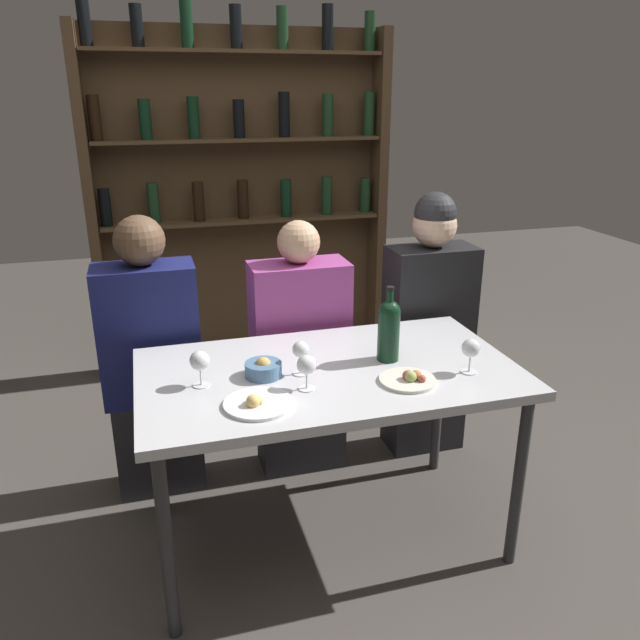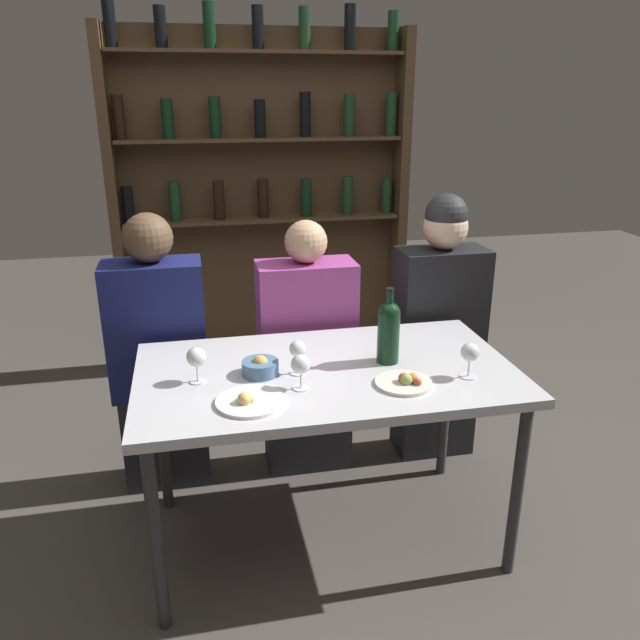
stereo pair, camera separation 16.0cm
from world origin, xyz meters
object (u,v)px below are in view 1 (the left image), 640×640
food_plate_0 (258,403)px  seated_person_left (152,367)px  wine_bottle (389,328)px  food_plate_1 (409,379)px  wine_glass_1 (301,351)px  wine_glass_2 (200,362)px  snack_bowl (263,369)px  seated_person_right (428,330)px  seated_person_center (300,358)px  wine_glass_0 (307,366)px  wine_glass_3 (471,349)px

food_plate_0 → seated_person_left: seated_person_left is taller
wine_bottle → food_plate_1: wine_bottle is taller
wine_glass_1 → wine_glass_2: wine_glass_2 is taller
snack_bowl → food_plate_0: bearing=-106.0°
seated_person_right → seated_person_left: bearing=180.0°
food_plate_0 → seated_person_right: seated_person_right is taller
wine_glass_2 → seated_person_right: size_ratio=0.10×
seated_person_center → wine_glass_2: bearing=-131.1°
food_plate_0 → seated_person_center: size_ratio=0.19×
wine_glass_0 → seated_person_right: seated_person_right is taller
snack_bowl → seated_person_right: size_ratio=0.10×
wine_glass_2 → seated_person_center: 0.80m
wine_glass_3 → seated_person_left: 1.35m
wine_glass_0 → food_plate_0: 0.21m
wine_glass_1 → seated_person_center: (0.14, 0.57, -0.28)m
wine_glass_0 → snack_bowl: 0.20m
wine_bottle → wine_glass_0: (-0.36, -0.16, -0.04)m
wine_glass_0 → food_plate_1: wine_glass_0 is taller
wine_glass_0 → wine_glass_3: size_ratio=0.97×
food_plate_0 → seated_person_center: seated_person_center is taller
wine_bottle → food_plate_1: 0.23m
food_plate_0 → wine_glass_2: bearing=128.8°
wine_glass_2 → wine_glass_3: (0.95, -0.16, 0.00)m
seated_person_center → food_plate_0: bearing=-113.6°
wine_glass_3 → seated_person_center: seated_person_center is taller
wine_glass_1 → food_plate_1: wine_glass_1 is taller
seated_person_left → seated_person_right: size_ratio=0.97×
wine_glass_1 → food_plate_0: size_ratio=0.55×
wine_glass_0 → wine_glass_2: 0.37m
wine_glass_1 → snack_bowl: 0.15m
wine_glass_2 → seated_person_center: size_ratio=0.11×
seated_person_right → wine_glass_2: bearing=-153.4°
wine_glass_1 → seated_person_right: seated_person_right is taller
seated_person_left → seated_person_center: seated_person_left is taller
food_plate_0 → food_plate_1: size_ratio=1.15×
food_plate_0 → wine_glass_3: bearing=3.0°
food_plate_1 → seated_person_right: size_ratio=0.16×
wine_glass_1 → food_plate_1: 0.40m
wine_bottle → wine_glass_0: 0.39m
wine_glass_0 → wine_glass_1: size_ratio=0.99×
wine_glass_0 → food_plate_1: bearing=-7.3°
wine_glass_2 → wine_glass_3: same height
seated_person_left → seated_person_center: (0.66, 0.00, -0.03)m
wine_glass_0 → wine_glass_1: (0.01, 0.12, 0.00)m
seated_person_left → wine_glass_2: bearing=-74.0°
snack_bowl → wine_bottle: bearing=1.8°
seated_person_left → seated_person_center: bearing=0.0°
seated_person_right → wine_bottle: bearing=-128.6°
wine_glass_0 → wine_glass_1: bearing=85.0°
wine_glass_2 → food_plate_1: size_ratio=0.65×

